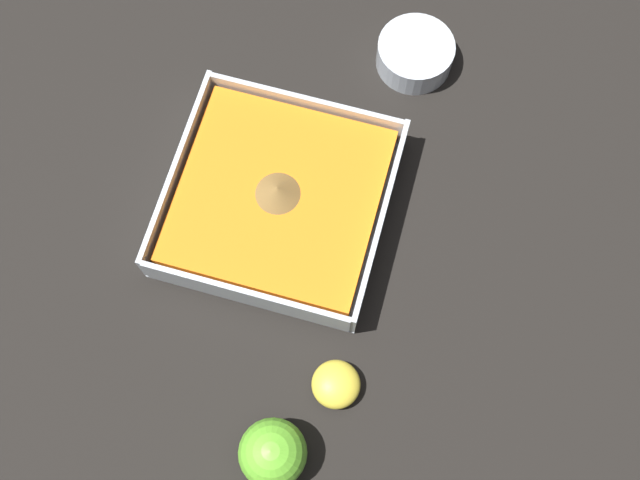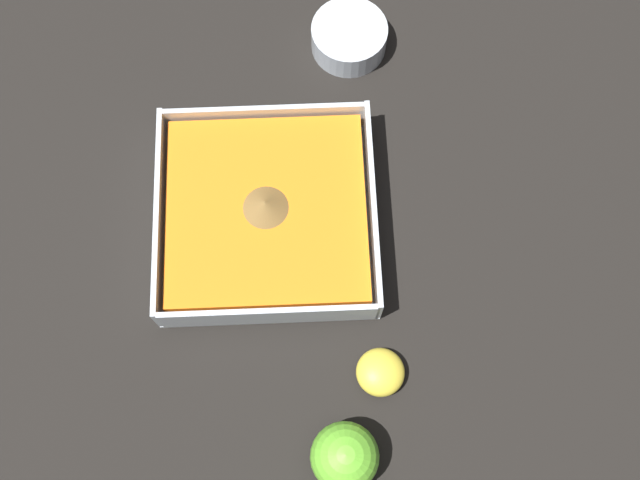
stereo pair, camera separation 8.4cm
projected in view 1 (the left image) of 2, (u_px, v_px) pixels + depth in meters
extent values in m
plane|color=black|center=(308.00, 215.00, 0.88)|extent=(4.00, 4.00, 0.00)
cube|color=silver|center=(279.00, 207.00, 0.88)|extent=(0.25, 0.25, 0.01)
cube|color=silver|center=(178.00, 172.00, 0.87)|extent=(0.25, 0.01, 0.05)
cube|color=silver|center=(380.00, 225.00, 0.85)|extent=(0.25, 0.01, 0.05)
cube|color=silver|center=(307.00, 108.00, 0.89)|extent=(0.01, 0.24, 0.05)
cube|color=silver|center=(247.00, 297.00, 0.82)|extent=(0.01, 0.24, 0.05)
cube|color=orange|center=(278.00, 200.00, 0.86)|extent=(0.23, 0.23, 0.03)
cone|color=brown|center=(277.00, 192.00, 0.84)|extent=(0.05, 0.05, 0.02)
cylinder|color=silver|center=(415.00, 54.00, 0.93)|extent=(0.10, 0.10, 0.04)
cylinder|color=brown|center=(415.00, 56.00, 0.94)|extent=(0.09, 0.09, 0.02)
sphere|color=#6BC633|center=(273.00, 453.00, 0.76)|extent=(0.07, 0.07, 0.07)
ellipsoid|color=yellow|center=(336.00, 384.00, 0.81)|extent=(0.05, 0.05, 0.03)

